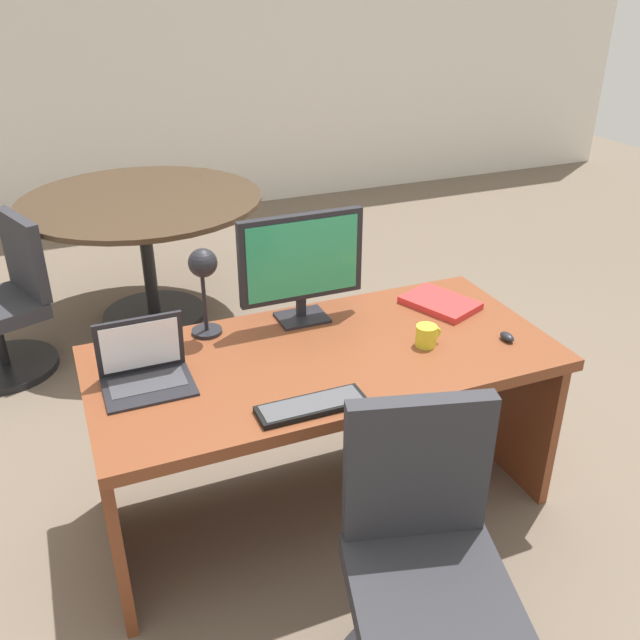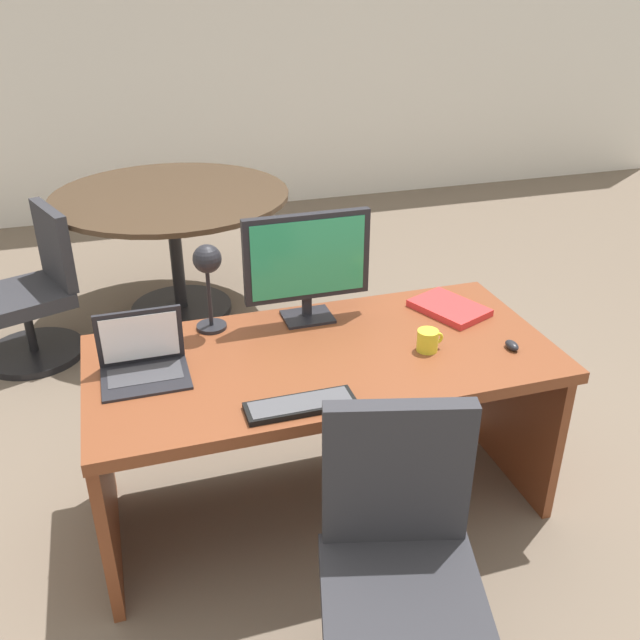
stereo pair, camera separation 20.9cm
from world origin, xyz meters
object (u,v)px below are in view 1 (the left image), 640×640
at_px(book, 440,303).
at_px(laptop, 144,363).
at_px(meeting_table, 144,228).
at_px(meeting_chair_near, 5,313).
at_px(coffee_mug, 427,336).
at_px(desk, 320,389).
at_px(monitor, 301,261).
at_px(keyboard, 312,406).
at_px(office_chair, 424,586).
at_px(mouse, 507,337).
at_px(desk_lamp, 203,274).

bearing_deg(book, laptop, -174.95).
relative_size(meeting_table, meeting_chair_near, 1.68).
bearing_deg(laptop, coffee_mug, -8.89).
bearing_deg(desk, coffee_mug, -19.73).
bearing_deg(monitor, book, -10.83).
distance_m(keyboard, meeting_chair_near, 2.27).
relative_size(book, office_chair, 0.38).
height_order(mouse, book, mouse).
distance_m(monitor, meeting_chair_near, 1.95).
bearing_deg(keyboard, desk_lamp, 107.04).
bearing_deg(meeting_chair_near, monitor, -49.26).
relative_size(desk, keyboard, 4.74).
distance_m(desk_lamp, book, 1.02).
bearing_deg(monitor, keyboard, -108.37).
bearing_deg(meeting_table, desk_lamp, -90.81).
bearing_deg(keyboard, office_chair, -74.15).
xyz_separation_m(desk, monitor, (0.02, 0.25, 0.44)).
bearing_deg(mouse, book, 102.74).
bearing_deg(laptop, desk_lamp, 39.07).
bearing_deg(meeting_chair_near, coffee_mug, -48.76).
relative_size(monitor, mouse, 7.17).
relative_size(desk, monitor, 3.41).
relative_size(desk, meeting_table, 1.22).
height_order(monitor, laptop, monitor).
relative_size(monitor, desk_lamp, 1.40).
xyz_separation_m(monitor, laptop, (-0.68, -0.22, -0.19)).
bearing_deg(desk_lamp, desk, -34.70).
bearing_deg(mouse, laptop, 169.52).
relative_size(monitor, keyboard, 1.39).
height_order(desk_lamp, office_chair, desk_lamp).
xyz_separation_m(book, coffee_mug, (-0.23, -0.27, 0.03)).
bearing_deg(keyboard, meeting_table, 94.07).
xyz_separation_m(desk, laptop, (-0.65, 0.02, 0.26)).
distance_m(laptop, desk_lamp, 0.41).
bearing_deg(monitor, office_chair, -92.77).
relative_size(desk_lamp, meeting_table, 0.26).
height_order(mouse, office_chair, office_chair).
bearing_deg(meeting_chair_near, keyboard, -63.54).
xyz_separation_m(mouse, office_chair, (-0.72, -0.66, -0.36)).
bearing_deg(meeting_table, monitor, -77.84).
xyz_separation_m(keyboard, desk_lamp, (-0.19, 0.62, 0.25)).
bearing_deg(laptop, mouse, -10.48).
distance_m(desk, desk_lamp, 0.64).
height_order(monitor, meeting_chair_near, monitor).
distance_m(book, meeting_table, 2.06).
height_order(monitor, meeting_table, monitor).
bearing_deg(office_chair, meeting_table, 96.29).
height_order(keyboard, office_chair, office_chair).
distance_m(laptop, meeting_table, 1.96).
xyz_separation_m(mouse, coffee_mug, (-0.31, 0.09, 0.03)).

